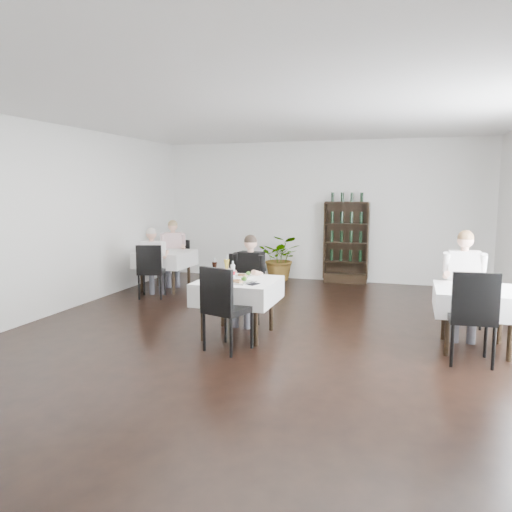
{
  "coord_description": "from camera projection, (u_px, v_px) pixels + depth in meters",
  "views": [
    {
      "loc": [
        1.9,
        -6.23,
        1.99
      ],
      "look_at": [
        -0.11,
        0.2,
        1.08
      ],
      "focal_mm": 35.0,
      "sensor_mm": 36.0,
      "label": 1
    }
  ],
  "objects": [
    {
      "name": "wine_shelf",
      "position": [
        346.0,
        243.0,
        10.52
      ],
      "size": [
        0.9,
        0.28,
        1.75
      ],
      "color": "black",
      "rests_on": "ground"
    },
    {
      "name": "main_chair_near",
      "position": [
        223.0,
        303.0,
        6.06
      ],
      "size": [
        0.61,
        0.61,
        1.06
      ],
      "color": "black",
      "rests_on": "ground"
    },
    {
      "name": "plate_far",
      "position": [
        244.0,
        275.0,
        6.96
      ],
      "size": [
        0.25,
        0.25,
        0.07
      ],
      "color": "white",
      "rests_on": "main_table"
    },
    {
      "name": "pilsner_lager",
      "position": [
        227.0,
        269.0,
        6.79
      ],
      "size": [
        0.08,
        0.08,
        0.33
      ],
      "color": "gold",
      "rests_on": "main_table"
    },
    {
      "name": "left_chair_near",
      "position": [
        151.0,
        268.0,
        9.04
      ],
      "size": [
        0.56,
        0.57,
        0.99
      ],
      "color": "black",
      "rests_on": "ground"
    },
    {
      "name": "room_shell",
      "position": [
        259.0,
        226.0,
        6.52
      ],
      "size": [
        9.0,
        9.0,
        9.0
      ],
      "color": "black",
      "rests_on": "ground"
    },
    {
      "name": "pepper_mill",
      "position": [
        491.0,
        286.0,
        6.05
      ],
      "size": [
        0.05,
        0.05,
        0.1
      ],
      "primitive_type": "cylinder",
      "rotation": [
        0.0,
        0.0,
        -0.42
      ],
      "color": "black",
      "rests_on": "right_table"
    },
    {
      "name": "right_chair_near",
      "position": [
        473.0,
        312.0,
        5.59
      ],
      "size": [
        0.52,
        0.53,
        1.08
      ],
      "color": "black",
      "rests_on": "ground"
    },
    {
      "name": "diner_right_far",
      "position": [
        464.0,
        276.0,
        6.63
      ],
      "size": [
        0.54,
        0.54,
        1.44
      ],
      "color": "#44434C",
      "rests_on": "ground"
    },
    {
      "name": "potted_tree",
      "position": [
        281.0,
        258.0,
        10.87
      ],
      "size": [
        0.93,
        0.82,
        0.99
      ],
      "primitive_type": "imported",
      "rotation": [
        0.0,
        0.0,
        0.05
      ],
      "color": "#24501B",
      "rests_on": "ground"
    },
    {
      "name": "coke_bottle",
      "position": [
        233.0,
        272.0,
        6.76
      ],
      "size": [
        0.06,
        0.06,
        0.25
      ],
      "color": "silver",
      "rests_on": "main_table"
    },
    {
      "name": "pilsner_dark",
      "position": [
        215.0,
        271.0,
        6.69
      ],
      "size": [
        0.07,
        0.07,
        0.3
      ],
      "color": "black",
      "rests_on": "main_table"
    },
    {
      "name": "left_chair_far",
      "position": [
        178.0,
        258.0,
        10.6
      ],
      "size": [
        0.52,
        0.52,
        0.91
      ],
      "color": "black",
      "rests_on": "ground"
    },
    {
      "name": "main_table",
      "position": [
        238.0,
        291.0,
        6.73
      ],
      "size": [
        1.03,
        1.03,
        0.77
      ],
      "color": "black",
      "rests_on": "ground"
    },
    {
      "name": "right_chair_far",
      "position": [
        468.0,
        289.0,
        6.91
      ],
      "size": [
        0.51,
        0.51,
        1.06
      ],
      "color": "black",
      "rests_on": "ground"
    },
    {
      "name": "right_table",
      "position": [
        476.0,
        301.0,
        6.13
      ],
      "size": [
        0.98,
        0.98,
        0.77
      ],
      "color": "black",
      "rests_on": "ground"
    },
    {
      "name": "plate_near",
      "position": [
        239.0,
        282.0,
        6.48
      ],
      "size": [
        0.31,
        0.31,
        0.09
      ],
      "color": "white",
      "rests_on": "main_table"
    },
    {
      "name": "diner_left_far",
      "position": [
        173.0,
        248.0,
        10.26
      ],
      "size": [
        0.6,
        0.63,
        1.35
      ],
      "color": "#44434C",
      "rests_on": "ground"
    },
    {
      "name": "napkin_cutlery",
      "position": [
        250.0,
        283.0,
        6.42
      ],
      "size": [
        0.25,
        0.22,
        0.02
      ],
      "color": "black",
      "rests_on": "main_table"
    },
    {
      "name": "diner_main",
      "position": [
        249.0,
        273.0,
        7.31
      ],
      "size": [
        0.52,
        0.54,
        1.32
      ],
      "color": "#44434C",
      "rests_on": "ground"
    },
    {
      "name": "main_chair_far",
      "position": [
        244.0,
        283.0,
        7.52
      ],
      "size": [
        0.59,
        0.59,
        1.01
      ],
      "color": "black",
      "rests_on": "ground"
    },
    {
      "name": "diner_left_near",
      "position": [
        153.0,
        257.0,
        9.12
      ],
      "size": [
        0.54,
        0.58,
        1.29
      ],
      "color": "#44434C",
      "rests_on": "ground"
    },
    {
      "name": "left_table",
      "position": [
        165.0,
        259.0,
        9.81
      ],
      "size": [
        0.98,
        0.98,
        0.77
      ],
      "color": "black",
      "rests_on": "ground"
    }
  ]
}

